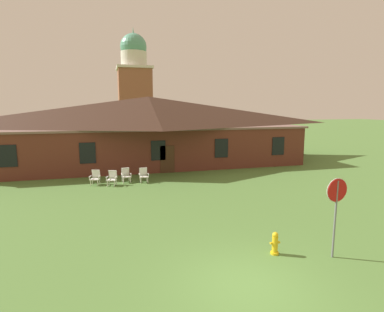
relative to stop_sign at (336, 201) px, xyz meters
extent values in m
plane|color=#517A38|center=(-3.50, -0.82, -1.94)|extent=(200.00, 200.00, 0.00)
cube|color=brown|center=(-3.50, 19.78, -0.34)|extent=(25.32, 10.00, 3.20)
cube|color=#795B55|center=(-3.50, 19.78, 1.34)|extent=(25.82, 10.20, 0.16)
pyramid|color=#382319|center=(-3.50, 19.78, 2.70)|extent=(26.33, 10.40, 2.55)
cube|color=black|center=(-13.62, 14.75, -0.18)|extent=(1.10, 0.06, 1.50)
cube|color=black|center=(-8.56, 14.75, -0.18)|extent=(1.10, 0.06, 1.50)
cube|color=black|center=(-3.50, 14.75, -0.18)|extent=(1.10, 0.06, 1.50)
cube|color=black|center=(1.56, 14.75, -0.18)|extent=(1.10, 0.06, 1.50)
cube|color=black|center=(6.63, 14.75, -0.18)|extent=(1.10, 0.06, 1.50)
cube|color=#422819|center=(-2.82, 14.75, -0.89)|extent=(1.10, 0.06, 2.10)
cube|color=#93563D|center=(-2.92, 40.08, 3.33)|extent=(4.80, 4.80, 10.53)
cube|color=silver|center=(-2.92, 40.08, 8.77)|extent=(5.18, 5.18, 0.36)
cylinder|color=silver|center=(-2.92, 40.08, 10.05)|extent=(3.80, 3.80, 2.20)
sphere|color=#569E84|center=(-2.92, 40.08, 11.83)|extent=(3.88, 3.88, 3.88)
cone|color=#569E84|center=(-2.92, 40.08, 14.17)|extent=(0.24, 0.24, 1.00)
cylinder|color=slate|center=(0.00, 0.00, -0.62)|extent=(0.07, 0.07, 2.64)
cylinder|color=white|center=(0.00, 0.01, 0.38)|extent=(0.81, 0.06, 0.81)
cylinder|color=#B71414|center=(0.00, -0.01, 0.38)|extent=(0.76, 0.06, 0.76)
cube|color=silver|center=(-7.87, 12.01, -1.76)|extent=(0.06, 0.06, 0.36)
cube|color=silver|center=(-8.32, 12.12, -1.76)|extent=(0.06, 0.06, 0.36)
cube|color=silver|center=(-7.77, 12.44, -1.76)|extent=(0.06, 0.06, 0.36)
cube|color=silver|center=(-8.21, 12.55, -1.76)|extent=(0.06, 0.06, 0.36)
cube|color=silver|center=(-8.04, 12.28, -1.56)|extent=(0.65, 0.63, 0.05)
cube|color=silver|center=(-7.97, 12.58, -1.26)|extent=(0.54, 0.31, 0.54)
cube|color=silver|center=(-7.76, 12.19, -1.36)|extent=(0.17, 0.47, 0.03)
cube|color=silver|center=(-7.80, 12.03, -1.47)|extent=(0.05, 0.05, 0.22)
cube|color=silver|center=(-8.33, 12.33, -1.36)|extent=(0.17, 0.47, 0.03)
cube|color=silver|center=(-8.37, 12.17, -1.47)|extent=(0.05, 0.05, 0.22)
cube|color=white|center=(-6.84, 11.54, -1.76)|extent=(0.06, 0.06, 0.36)
cube|color=white|center=(-7.28, 11.66, -1.76)|extent=(0.06, 0.06, 0.36)
cube|color=white|center=(-6.72, 11.96, -1.76)|extent=(0.06, 0.06, 0.36)
cube|color=white|center=(-7.16, 12.09, -1.76)|extent=(0.06, 0.06, 0.36)
cube|color=white|center=(-7.00, 11.81, -1.56)|extent=(0.66, 0.65, 0.05)
cube|color=white|center=(-6.91, 12.11, -1.26)|extent=(0.55, 0.32, 0.54)
cube|color=white|center=(-6.72, 11.71, -1.36)|extent=(0.19, 0.47, 0.03)
cube|color=white|center=(-6.77, 11.56, -1.47)|extent=(0.05, 0.05, 0.22)
cube|color=white|center=(-7.28, 11.87, -1.36)|extent=(0.19, 0.47, 0.03)
cube|color=white|center=(-7.33, 11.71, -1.47)|extent=(0.05, 0.05, 0.22)
cube|color=silver|center=(-5.79, 12.29, -1.76)|extent=(0.06, 0.06, 0.36)
cube|color=silver|center=(-6.25, 12.24, -1.76)|extent=(0.06, 0.06, 0.36)
cube|color=silver|center=(-5.85, 12.73, -1.76)|extent=(0.06, 0.06, 0.36)
cube|color=silver|center=(-6.30, 12.67, -1.76)|extent=(0.06, 0.06, 0.36)
cube|color=silver|center=(-6.05, 12.48, -1.56)|extent=(0.60, 0.58, 0.05)
cube|color=silver|center=(-6.09, 12.79, -1.26)|extent=(0.53, 0.25, 0.54)
cube|color=silver|center=(-5.76, 12.50, -1.36)|extent=(0.11, 0.47, 0.03)
cube|color=silver|center=(-5.74, 12.34, -1.47)|extent=(0.04, 0.04, 0.22)
cube|color=silver|center=(-6.33, 12.43, -1.36)|extent=(0.11, 0.47, 0.03)
cube|color=silver|center=(-6.32, 12.27, -1.47)|extent=(0.04, 0.04, 0.22)
cube|color=silver|center=(-4.68, 11.95, -1.76)|extent=(0.05, 0.05, 0.36)
cube|color=silver|center=(-5.14, 11.94, -1.76)|extent=(0.05, 0.05, 0.36)
cube|color=silver|center=(-4.69, 12.39, -1.76)|extent=(0.05, 0.05, 0.36)
cube|color=silver|center=(-5.14, 12.38, -1.76)|extent=(0.05, 0.05, 0.36)
cube|color=silver|center=(-4.91, 12.17, -1.56)|extent=(0.55, 0.53, 0.05)
cube|color=silver|center=(-4.92, 12.48, -1.26)|extent=(0.51, 0.20, 0.54)
cube|color=silver|center=(-4.62, 12.15, -1.36)|extent=(0.06, 0.47, 0.03)
cube|color=silver|center=(-4.62, 11.99, -1.47)|extent=(0.04, 0.04, 0.22)
cube|color=silver|center=(-5.20, 12.14, -1.36)|extent=(0.06, 0.47, 0.03)
cube|color=silver|center=(-5.20, 11.98, -1.47)|extent=(0.04, 0.04, 0.22)
cylinder|color=gold|center=(-1.76, 0.70, -1.90)|extent=(0.28, 0.28, 0.08)
cylinder|color=gold|center=(-1.76, 0.70, -1.59)|extent=(0.20, 0.20, 0.55)
sphere|color=gold|center=(-1.76, 0.70, -1.25)|extent=(0.20, 0.20, 0.20)
cylinder|color=gold|center=(-1.89, 0.70, -1.53)|extent=(0.10, 0.08, 0.08)
cylinder|color=gold|center=(-1.63, 0.70, -1.53)|extent=(0.10, 0.08, 0.08)
camera|label=1|loc=(-7.12, -8.15, 3.05)|focal=28.94mm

